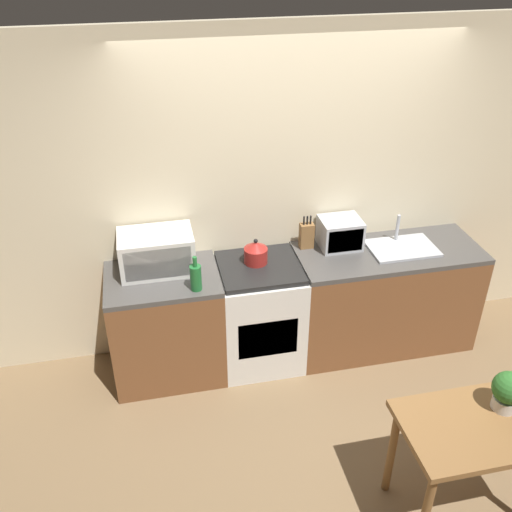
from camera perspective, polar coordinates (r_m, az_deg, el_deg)
name	(u,v)px	position (r m, az deg, el deg)	size (l,w,h in m)	color
ground_plane	(323,417)	(4.40, 6.76, -15.70)	(16.00, 16.00, 0.00)	brown
wall_back	(290,195)	(4.49, 3.43, 6.11)	(10.00, 0.06, 2.60)	beige
counter_left_run	(167,325)	(4.51, -8.94, -6.85)	(0.84, 0.62, 0.90)	brown
counter_right_run	(383,297)	(4.87, 12.60, -4.01)	(1.48, 0.62, 0.90)	brown
stove_range	(259,313)	(4.58, 0.35, -5.76)	(0.64, 0.62, 0.90)	silver
kettle	(256,252)	(4.32, -0.03, 0.37)	(0.18, 0.18, 0.20)	maroon
microwave	(157,252)	(4.26, -9.91, 0.39)	(0.54, 0.36, 0.30)	silver
bottle	(196,277)	(4.02, -6.04, -2.10)	(0.08, 0.08, 0.27)	#1E662D
knife_block	(306,235)	(4.52, 5.07, 2.07)	(0.11, 0.07, 0.28)	brown
toaster_oven	(340,233)	(4.56, 8.41, 2.28)	(0.32, 0.27, 0.24)	#ADAFB5
sink_basin	(402,247)	(4.67, 14.38, 0.87)	(0.53, 0.36, 0.24)	#ADAFB5
dining_table	(475,438)	(3.64, 21.07, -16.64)	(0.87, 0.57, 0.74)	brown
potted_plant	(508,390)	(3.61, 23.90, -12.20)	(0.19, 0.19, 0.25)	beige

